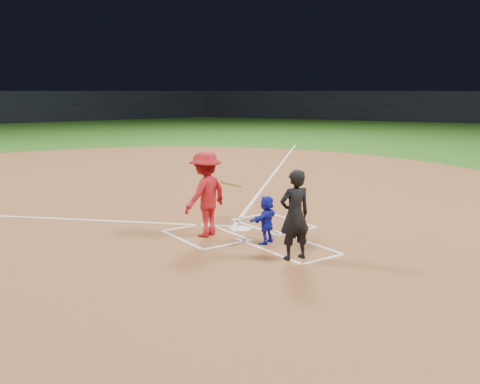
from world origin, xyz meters
TOP-DOWN VIEW (x-y plane):
  - ground at (0.00, 0.00)m, footprint 120.00×120.00m
  - home_plate_dirt at (0.00, 6.00)m, footprint 28.00×28.00m
  - stadium_wall_right at (42.00, 24.00)m, footprint 31.04×52.56m
  - home_plate at (0.00, 0.00)m, footprint 0.60×0.60m
  - catcher at (-0.22, -1.27)m, footprint 1.01×0.66m
  - umpire at (-0.45, -2.45)m, footprint 0.71×0.53m
  - chalk_markings at (0.00, 5.29)m, footprint 28.35×17.32m
  - batter_at_plate at (-0.97, -0.02)m, footprint 1.69×1.07m

SIDE VIEW (x-z plane):
  - ground at x=0.00m, z-range 0.00..0.00m
  - home_plate_dirt at x=0.00m, z-range 0.00..0.01m
  - chalk_markings at x=0.00m, z-range 0.01..0.02m
  - home_plate at x=0.00m, z-range 0.01..0.03m
  - catcher at x=-0.22m, z-range 0.01..1.05m
  - umpire at x=-0.45m, z-range 0.01..1.77m
  - batter_at_plate at x=-0.97m, z-range 0.01..1.92m
  - stadium_wall_right at x=42.00m, z-range 0.00..3.20m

